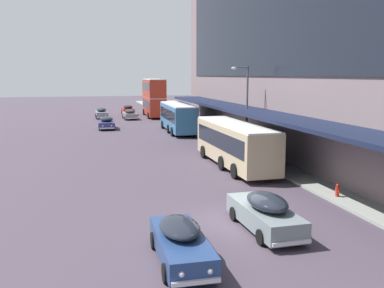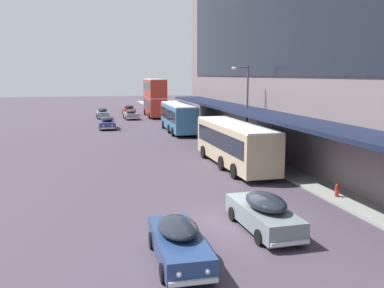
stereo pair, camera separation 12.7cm
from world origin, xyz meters
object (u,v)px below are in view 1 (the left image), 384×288
(transit_bus_kerbside_front, at_px, (235,142))
(pedestrian_at_kerb, at_px, (279,156))
(sedan_lead_mid, at_px, (107,123))
(sedan_oncoming_front, at_px, (102,113))
(street_lamp, at_px, (245,103))
(sedan_second_mid, at_px, (265,212))
(sedan_second_near, at_px, (181,242))
(transit_bus_kerbside_far, at_px, (154,96))
(sedan_lead_near, at_px, (130,114))
(transit_bus_kerbside_rear, at_px, (178,116))
(sedan_trailing_near, at_px, (128,110))
(fire_hydrant, at_px, (337,190))

(transit_bus_kerbside_front, bearing_deg, pedestrian_at_kerb, -48.27)
(sedan_lead_mid, bearing_deg, transit_bus_kerbside_front, -72.17)
(sedan_oncoming_front, relative_size, street_lamp, 0.70)
(sedan_second_mid, distance_m, street_lamp, 18.14)
(sedan_oncoming_front, xyz_separation_m, sedan_second_near, (0.70, -53.33, -0.05))
(transit_bus_kerbside_far, bearing_deg, transit_bus_kerbside_front, -90.38)
(sedan_second_near, bearing_deg, transit_bus_kerbside_front, 63.70)
(sedan_oncoming_front, bearing_deg, street_lamp, -73.12)
(sedan_lead_near, bearing_deg, street_lamp, -78.69)
(sedan_oncoming_front, xyz_separation_m, sedan_lead_near, (4.07, -2.60, -0.05))
(pedestrian_at_kerb, bearing_deg, transit_bus_kerbside_far, 92.81)
(sedan_second_mid, bearing_deg, pedestrian_at_kerb, 61.65)
(transit_bus_kerbside_far, xyz_separation_m, pedestrian_at_kerb, (2.04, -41.53, -2.06))
(transit_bus_kerbside_rear, relative_size, sedan_trailing_near, 2.31)
(transit_bus_kerbside_front, bearing_deg, street_lamp, 60.60)
(transit_bus_kerbside_far, bearing_deg, sedan_second_near, -97.98)
(sedan_second_mid, height_order, sedan_lead_near, sedan_second_mid)
(sedan_oncoming_front, bearing_deg, sedan_second_mid, -84.57)
(transit_bus_kerbside_far, distance_m, sedan_oncoming_front, 8.58)
(sedan_second_mid, distance_m, sedan_lead_mid, 37.50)
(sedan_second_mid, height_order, pedestrian_at_kerb, pedestrian_at_kerb)
(sedan_lead_near, relative_size, fire_hydrant, 7.06)
(sedan_trailing_near, bearing_deg, fire_hydrant, -83.49)
(sedan_trailing_near, bearing_deg, transit_bus_kerbside_far, -52.10)
(street_lamp, bearing_deg, transit_bus_kerbside_front, -119.40)
(sedan_lead_near, bearing_deg, transit_bus_kerbside_far, 35.20)
(sedan_oncoming_front, relative_size, pedestrian_at_kerb, 2.70)
(fire_hydrant, bearing_deg, sedan_lead_mid, 107.32)
(transit_bus_kerbside_far, xyz_separation_m, sedan_oncoming_front, (-8.22, -0.33, -2.44))
(sedan_second_mid, relative_size, sedan_trailing_near, 1.06)
(sedan_lead_mid, bearing_deg, sedan_trailing_near, 76.71)
(sedan_second_mid, xyz_separation_m, sedan_lead_near, (-0.80, 48.60, -0.07))
(transit_bus_kerbside_rear, distance_m, sedan_lead_near, 16.76)
(transit_bus_kerbside_front, bearing_deg, transit_bus_kerbside_far, 89.62)
(transit_bus_kerbside_front, xyz_separation_m, street_lamp, (2.44, 4.33, 2.49))
(sedan_trailing_near, relative_size, fire_hydrant, 6.79)
(street_lamp, bearing_deg, sedan_oncoming_front, 106.88)
(transit_bus_kerbside_front, bearing_deg, fire_hydrant, -74.08)
(sedan_oncoming_front, height_order, sedan_lead_mid, sedan_oncoming_front)
(transit_bus_kerbside_far, height_order, sedan_second_near, transit_bus_kerbside_far)
(transit_bus_kerbside_far, relative_size, sedan_oncoming_front, 2.09)
(transit_bus_kerbside_far, height_order, sedan_lead_near, transit_bus_kerbside_far)
(transit_bus_kerbside_far, bearing_deg, sedan_lead_mid, -119.67)
(pedestrian_at_kerb, xyz_separation_m, fire_hydrant, (0.31, -6.57, -0.69))
(sedan_second_near, height_order, fire_hydrant, sedan_second_near)
(transit_bus_kerbside_front, relative_size, street_lamp, 1.55)
(sedan_second_near, xyz_separation_m, sedan_lead_mid, (-0.65, 39.31, 0.02))
(sedan_lead_near, xyz_separation_m, pedestrian_at_kerb, (6.20, -38.60, 0.44))
(sedan_second_mid, height_order, sedan_lead_mid, sedan_second_mid)
(transit_bus_kerbside_front, distance_m, sedan_second_mid, 12.99)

